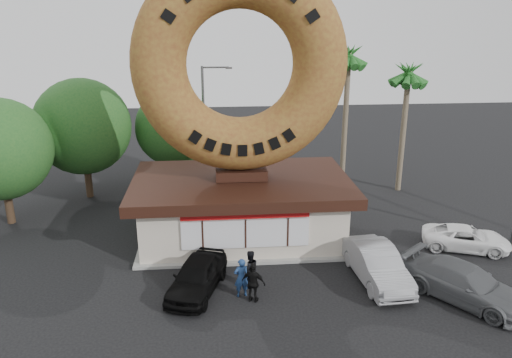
{
  "coord_description": "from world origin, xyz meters",
  "views": [
    {
      "loc": [
        -1.39,
        -18.38,
        11.4
      ],
      "look_at": [
        0.59,
        4.0,
        3.89
      ],
      "focal_mm": 35.0,
      "sensor_mm": 36.0,
      "label": 1
    }
  ],
  "objects_px": {
    "car_black": "(197,276)",
    "car_white": "(466,238)",
    "person_right": "(253,283)",
    "car_grey": "(465,283)",
    "person_center": "(250,269)",
    "giant_donut": "(240,65)",
    "person_left": "(241,278)",
    "car_silver": "(377,264)",
    "donut_shop": "(242,206)",
    "street_lamp": "(206,117)"
  },
  "relations": [
    {
      "from": "car_silver",
      "to": "car_white",
      "type": "xyz_separation_m",
      "value": [
        5.52,
        2.68,
        -0.2
      ]
    },
    {
      "from": "street_lamp",
      "to": "person_right",
      "type": "distance_m",
      "value": 16.89
    },
    {
      "from": "street_lamp",
      "to": "car_black",
      "type": "xyz_separation_m",
      "value": [
        -0.38,
        -15.37,
        -3.75
      ]
    },
    {
      "from": "car_silver",
      "to": "car_grey",
      "type": "relative_size",
      "value": 0.93
    },
    {
      "from": "street_lamp",
      "to": "person_center",
      "type": "distance_m",
      "value": 15.75
    },
    {
      "from": "person_left",
      "to": "car_grey",
      "type": "relative_size",
      "value": 0.33
    },
    {
      "from": "donut_shop",
      "to": "car_black",
      "type": "height_order",
      "value": "donut_shop"
    },
    {
      "from": "person_center",
      "to": "car_white",
      "type": "distance_m",
      "value": 11.51
    },
    {
      "from": "car_grey",
      "to": "car_white",
      "type": "relative_size",
      "value": 1.22
    },
    {
      "from": "car_white",
      "to": "person_right",
      "type": "bearing_deg",
      "value": 128.35
    },
    {
      "from": "person_left",
      "to": "car_silver",
      "type": "height_order",
      "value": "person_left"
    },
    {
      "from": "giant_donut",
      "to": "person_left",
      "type": "xyz_separation_m",
      "value": [
        -0.38,
        -5.92,
        -8.15
      ]
    },
    {
      "from": "giant_donut",
      "to": "person_right",
      "type": "relative_size",
      "value": 5.98
    },
    {
      "from": "giant_donut",
      "to": "person_right",
      "type": "bearing_deg",
      "value": -89.16
    },
    {
      "from": "car_black",
      "to": "car_white",
      "type": "xyz_separation_m",
      "value": [
        13.45,
        2.89,
        -0.14
      ]
    },
    {
      "from": "person_right",
      "to": "car_silver",
      "type": "height_order",
      "value": "person_right"
    },
    {
      "from": "person_center",
      "to": "car_grey",
      "type": "bearing_deg",
      "value": 153.07
    },
    {
      "from": "car_black",
      "to": "car_silver",
      "type": "bearing_deg",
      "value": 19.57
    },
    {
      "from": "car_grey",
      "to": "person_center",
      "type": "bearing_deg",
      "value": 130.7
    },
    {
      "from": "person_right",
      "to": "car_black",
      "type": "bearing_deg",
      "value": 1.21
    },
    {
      "from": "person_left",
      "to": "person_right",
      "type": "height_order",
      "value": "person_right"
    },
    {
      "from": "giant_donut",
      "to": "car_grey",
      "type": "bearing_deg",
      "value": -38.45
    },
    {
      "from": "donut_shop",
      "to": "person_left",
      "type": "bearing_deg",
      "value": -93.67
    },
    {
      "from": "donut_shop",
      "to": "person_left",
      "type": "relative_size",
      "value": 6.45
    },
    {
      "from": "giant_donut",
      "to": "car_grey",
      "type": "height_order",
      "value": "giant_donut"
    },
    {
      "from": "street_lamp",
      "to": "person_left",
      "type": "height_order",
      "value": "street_lamp"
    },
    {
      "from": "donut_shop",
      "to": "car_grey",
      "type": "xyz_separation_m",
      "value": [
        8.83,
        -6.99,
        -1.01
      ]
    },
    {
      "from": "person_left",
      "to": "person_center",
      "type": "height_order",
      "value": "person_left"
    },
    {
      "from": "person_left",
      "to": "car_grey",
      "type": "distance_m",
      "value": 9.27
    },
    {
      "from": "person_left",
      "to": "giant_donut",
      "type": "bearing_deg",
      "value": -106.48
    },
    {
      "from": "donut_shop",
      "to": "person_center",
      "type": "relative_size",
      "value": 6.54
    },
    {
      "from": "car_black",
      "to": "person_right",
      "type": "bearing_deg",
      "value": -5.4
    },
    {
      "from": "person_right",
      "to": "car_black",
      "type": "xyz_separation_m",
      "value": [
        -2.33,
        1.01,
        -0.14
      ]
    },
    {
      "from": "person_left",
      "to": "person_center",
      "type": "xyz_separation_m",
      "value": [
        0.41,
        0.71,
        -0.01
      ]
    },
    {
      "from": "car_silver",
      "to": "car_grey",
      "type": "height_order",
      "value": "car_silver"
    },
    {
      "from": "person_center",
      "to": "person_right",
      "type": "distance_m",
      "value": 1.18
    },
    {
      "from": "giant_donut",
      "to": "car_silver",
      "type": "height_order",
      "value": "giant_donut"
    },
    {
      "from": "person_center",
      "to": "car_grey",
      "type": "xyz_separation_m",
      "value": [
        8.8,
        -1.8,
        -0.1
      ]
    },
    {
      "from": "street_lamp",
      "to": "person_left",
      "type": "distance_m",
      "value": 16.39
    },
    {
      "from": "street_lamp",
      "to": "car_silver",
      "type": "distance_m",
      "value": 17.33
    },
    {
      "from": "giant_donut",
      "to": "car_silver",
      "type": "bearing_deg",
      "value": -42.17
    },
    {
      "from": "person_left",
      "to": "car_black",
      "type": "relative_size",
      "value": 0.4
    },
    {
      "from": "car_black",
      "to": "car_white",
      "type": "bearing_deg",
      "value": 30.15
    },
    {
      "from": "donut_shop",
      "to": "car_silver",
      "type": "bearing_deg",
      "value": -42.08
    },
    {
      "from": "car_black",
      "to": "car_silver",
      "type": "height_order",
      "value": "car_silver"
    },
    {
      "from": "giant_donut",
      "to": "car_grey",
      "type": "relative_size",
      "value": 2.01
    },
    {
      "from": "person_left",
      "to": "person_center",
      "type": "relative_size",
      "value": 1.02
    },
    {
      "from": "person_right",
      "to": "car_grey",
      "type": "xyz_separation_m",
      "value": [
        8.73,
        -0.63,
        -0.12
      ]
    },
    {
      "from": "street_lamp",
      "to": "car_grey",
      "type": "height_order",
      "value": "street_lamp"
    },
    {
      "from": "street_lamp",
      "to": "person_right",
      "type": "relative_size",
      "value": 4.59
    }
  ]
}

